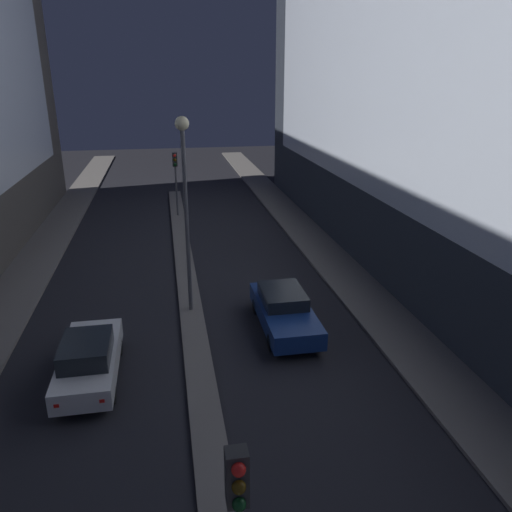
# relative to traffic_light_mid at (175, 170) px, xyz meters

# --- Properties ---
(building_right) EXTENTS (6.01, 40.75, 22.73)m
(building_right) POSITION_rel_traffic_light_mid_xyz_m (11.67, -11.44, 8.13)
(building_right) COLOR #2D333D
(building_right) RESTS_ON ground
(median_strip) EXTENTS (0.93, 38.28, 0.14)m
(median_strip) POSITION_rel_traffic_light_mid_xyz_m (0.00, -11.67, -3.17)
(median_strip) COLOR #66605B
(median_strip) RESTS_ON ground
(traffic_light_mid) EXTENTS (0.32, 0.42, 4.21)m
(traffic_light_mid) POSITION_rel_traffic_light_mid_xyz_m (0.00, 0.00, 0.00)
(traffic_light_mid) COLOR #4C4C51
(traffic_light_mid) RESTS_ON median_strip
(street_lamp) EXTENTS (0.52, 0.52, 7.62)m
(street_lamp) POSITION_rel_traffic_light_mid_xyz_m (0.00, -14.68, 2.12)
(street_lamp) COLOR #4C4C51
(street_lamp) RESTS_ON median_strip
(car_left_lane) EXTENTS (1.71, 4.44, 1.56)m
(car_left_lane) POSITION_rel_traffic_light_mid_xyz_m (-3.41, -18.97, -2.46)
(car_left_lane) COLOR silver
(car_left_lane) RESTS_ON ground
(car_right_lane) EXTENTS (1.84, 4.77, 1.47)m
(car_right_lane) POSITION_rel_traffic_light_mid_xyz_m (3.41, -16.69, -2.49)
(car_right_lane) COLOR navy
(car_right_lane) RESTS_ON ground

